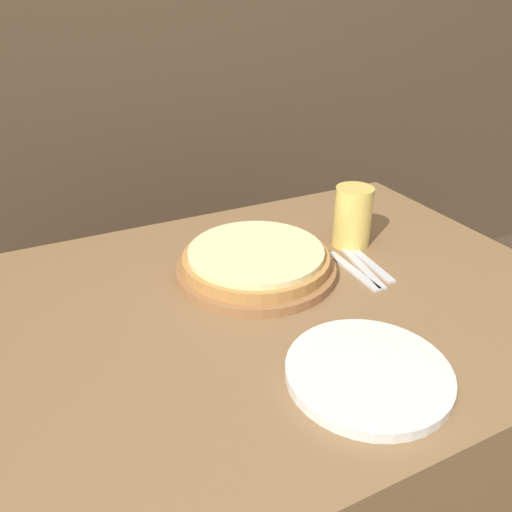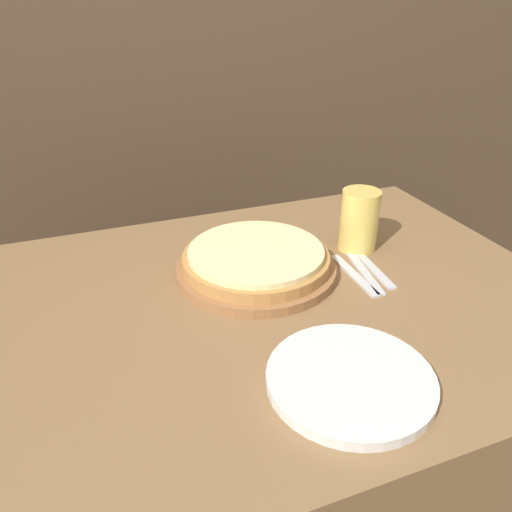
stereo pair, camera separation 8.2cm
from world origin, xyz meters
name	(u,v)px [view 2 (the right image)]	position (x,y,z in m)	size (l,w,h in m)	color
dining_table	(269,434)	(0.00, 0.00, 0.37)	(1.15, 0.85, 0.75)	olive
pizza_on_board	(256,262)	(0.01, 0.10, 0.77)	(0.33, 0.33, 0.06)	#99663D
beer_glass	(359,218)	(0.26, 0.12, 0.82)	(0.08, 0.08, 0.14)	#E5C65B
dinner_plate	(350,379)	(0.02, -0.26, 0.75)	(0.25, 0.25, 0.02)	silver
fork	(354,275)	(0.19, 0.01, 0.75)	(0.02, 0.17, 0.00)	silver
dinner_knife	(365,273)	(0.22, 0.01, 0.75)	(0.05, 0.17, 0.00)	silver
spoon	(375,271)	(0.24, 0.01, 0.75)	(0.03, 0.15, 0.00)	silver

